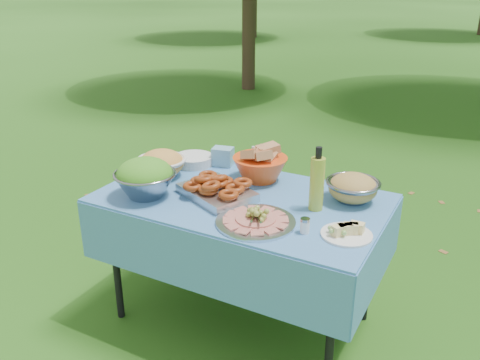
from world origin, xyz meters
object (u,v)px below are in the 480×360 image
bread_bowl (260,163)px  oil_bottle (317,179)px  picnic_table (242,260)px  charcuterie_platter (256,215)px  pasta_bowl_steel (353,187)px  salad_bowl (145,178)px  plate_stack (194,160)px

bread_bowl → oil_bottle: oil_bottle is taller
picnic_table → charcuterie_platter: (0.20, -0.23, 0.42)m
oil_bottle → pasta_bowl_steel: bearing=55.1°
picnic_table → salad_bowl: 0.70m
picnic_table → bread_bowl: bread_bowl is taller
salad_bowl → pasta_bowl_steel: (0.96, 0.46, -0.03)m
pasta_bowl_steel → bread_bowl: bearing=177.1°
salad_bowl → charcuterie_platter: salad_bowl is taller
plate_stack → salad_bowl: bearing=-85.9°
pasta_bowl_steel → oil_bottle: bearing=-124.9°
pasta_bowl_steel → oil_bottle: (-0.13, -0.18, 0.09)m
pasta_bowl_steel → charcuterie_platter: size_ratio=0.72×
charcuterie_platter → pasta_bowl_steel: bearing=55.3°
picnic_table → oil_bottle: 0.67m
salad_bowl → plate_stack: (-0.04, 0.51, -0.07)m
charcuterie_platter → oil_bottle: bearing=55.4°
bread_bowl → oil_bottle: 0.47m
salad_bowl → oil_bottle: 0.88m
plate_stack → pasta_bowl_steel: bearing=-3.2°
salad_bowl → picnic_table: bearing=26.8°
plate_stack → oil_bottle: size_ratio=0.73×
bread_bowl → charcuterie_platter: bread_bowl is taller
pasta_bowl_steel → oil_bottle: oil_bottle is taller
picnic_table → pasta_bowl_steel: size_ratio=5.41×
plate_stack → pasta_bowl_steel: (1.00, -0.06, 0.04)m
salad_bowl → plate_stack: 0.52m
picnic_table → bread_bowl: 0.55m
salad_bowl → bread_bowl: 0.64m
salad_bowl → bread_bowl: salad_bowl is taller
salad_bowl → pasta_bowl_steel: salad_bowl is taller
picnic_table → oil_bottle: size_ratio=4.54×
pasta_bowl_steel → charcuterie_platter: pasta_bowl_steel is taller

